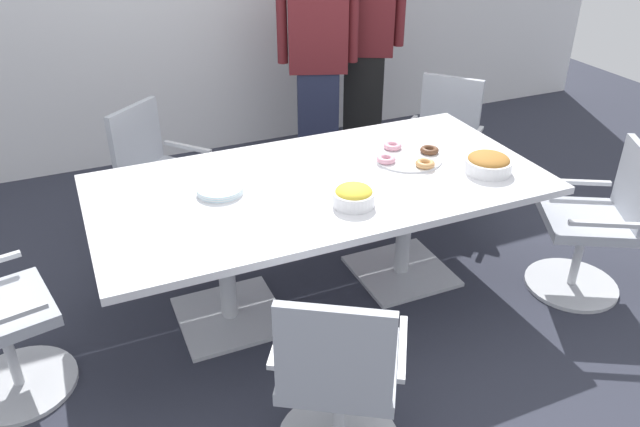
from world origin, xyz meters
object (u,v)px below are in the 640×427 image
snack_bowl_chips_yellow (354,196)px  snack_bowl_pretzels (488,163)px  office_chair_0 (338,384)px  donut_platter (408,156)px  conference_table (320,202)px  person_standing_0 (318,60)px  person_standing_1 (365,42)px  office_chair_3 (161,184)px  plate_stack (220,190)px  office_chair_2 (441,150)px  office_chair_1 (594,229)px

snack_bowl_chips_yellow → snack_bowl_pretzels: size_ratio=0.81×
office_chair_0 → donut_platter: (0.96, 1.13, 0.36)m
conference_table → person_standing_0: size_ratio=1.37×
office_chair_0 → person_standing_1: size_ratio=0.49×
office_chair_3 → plate_stack: office_chair_3 is taller
office_chair_2 → plate_stack: office_chair_2 is taller
office_chair_0 → person_standing_0: bearing=100.1°
office_chair_0 → plate_stack: 1.21m
conference_table → office_chair_1: (1.47, -0.56, -0.22)m
office_chair_2 → donut_platter: size_ratio=2.28×
office_chair_1 → person_standing_0: bearing=49.0°
person_standing_0 → office_chair_3: bearing=43.2°
plate_stack → donut_platter: bearing=-1.1°
office_chair_2 → person_standing_0: size_ratio=0.52×
office_chair_3 → person_standing_1: 2.02m
office_chair_2 → office_chair_3: size_ratio=1.00×
person_standing_1 → snack_bowl_chips_yellow: person_standing_1 is taller
snack_bowl_chips_yellow → conference_table: bearing=98.8°
office_chair_1 → office_chair_2: (-0.19, 1.29, 0.00)m
donut_platter → snack_bowl_pretzels: bearing=-45.2°
conference_table → office_chair_0: office_chair_0 is taller
office_chair_0 → donut_platter: size_ratio=2.28×
person_standing_0 → person_standing_1: bearing=-148.5°
conference_table → plate_stack: plate_stack is taller
office_chair_0 → office_chair_1: 1.92m
person_standing_1 → snack_bowl_pretzels: bearing=110.4°
conference_table → snack_bowl_pretzels: 0.94m
office_chair_3 → person_standing_1: person_standing_1 is taller
conference_table → snack_bowl_pretzels: bearing=-16.3°
office_chair_2 → conference_table: bearing=79.1°
conference_table → office_chair_2: (1.28, 0.73, -0.22)m
plate_stack → snack_bowl_chips_yellow: bearing=-33.9°
conference_table → donut_platter: size_ratio=6.01×
person_standing_1 → snack_bowl_pretzels: size_ratio=7.24×
person_standing_0 → snack_bowl_pretzels: (0.22, -1.84, -0.11)m
snack_bowl_chips_yellow → plate_stack: size_ratio=0.88×
person_standing_0 → office_chair_1: bearing=130.6°
conference_table → office_chair_0: bearing=-109.8°
person_standing_1 → plate_stack: size_ratio=7.83×
snack_bowl_chips_yellow → donut_platter: bearing=34.7°
office_chair_3 → person_standing_0: size_ratio=0.52×
person_standing_0 → snack_bowl_chips_yellow: person_standing_0 is taller
office_chair_1 → plate_stack: (-2.00, 0.64, 0.36)m
conference_table → office_chair_0: 1.16m
person_standing_0 → snack_bowl_chips_yellow: 1.99m
office_chair_2 → office_chair_3: 1.99m
office_chair_2 → snack_bowl_chips_yellow: 1.66m
office_chair_1 → snack_bowl_pretzels: bearing=91.2°
conference_table → person_standing_1: 2.04m
office_chair_0 → snack_bowl_chips_yellow: size_ratio=4.33×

